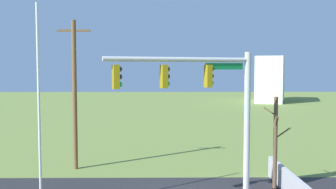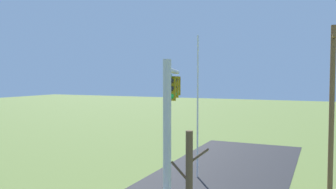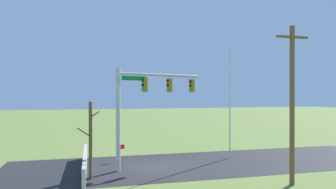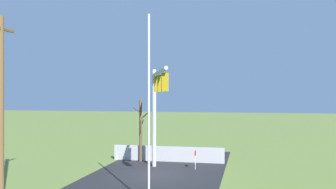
{
  "view_description": "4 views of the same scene",
  "coord_description": "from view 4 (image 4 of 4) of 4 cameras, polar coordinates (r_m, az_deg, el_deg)",
  "views": [
    {
      "loc": [
        -1.21,
        -16.68,
        5.86
      ],
      "look_at": [
        -1.04,
        -0.08,
        4.74
      ],
      "focal_mm": 42.1,
      "sensor_mm": 36.0,
      "label": 1
    },
    {
      "loc": [
        13.03,
        5.53,
        5.95
      ],
      "look_at": [
        -0.41,
        -0.54,
        5.21
      ],
      "focal_mm": 36.78,
      "sensor_mm": 36.0,
      "label": 2
    },
    {
      "loc": [
        4.25,
        20.43,
        4.93
      ],
      "look_at": [
        -1.06,
        -0.4,
        4.87
      ],
      "focal_mm": 32.96,
      "sensor_mm": 36.0,
      "label": 3
    },
    {
      "loc": [
        -21.99,
        -5.45,
        4.87
      ],
      "look_at": [
        -1.14,
        -0.99,
        4.87
      ],
      "focal_mm": 40.02,
      "sensor_mm": 36.0,
      "label": 4
    }
  ],
  "objects": [
    {
      "name": "ground_plane",
      "position": [
        23.18,
        -1.85,
        -12.13
      ],
      "size": [
        160.0,
        160.0,
        0.0
      ],
      "primitive_type": "plane",
      "color": "olive"
    },
    {
      "name": "sidewalk_corner",
      "position": [
        26.68,
        -1.59,
        -10.5
      ],
      "size": [
        6.0,
        6.0,
        0.01
      ],
      "primitive_type": "cube",
      "color": "#B7B5AD",
      "rests_on": "ground_plane"
    },
    {
      "name": "retaining_fence",
      "position": [
        27.48,
        -0.0,
        -9.04
      ],
      "size": [
        0.2,
        8.14,
        1.1
      ],
      "primitive_type": "cube",
      "color": "#A8A8AD",
      "rests_on": "ground_plane"
    },
    {
      "name": "signal_mast",
      "position": [
        23.34,
        -1.68,
        -0.5
      ],
      "size": [
        6.26,
        2.4,
        6.57
      ],
      "color": "#B2B5BA",
      "rests_on": "ground_plane"
    },
    {
      "name": "flagpole",
      "position": [
        16.42,
        -2.94,
        -2.33
      ],
      "size": [
        0.1,
        0.1,
        8.4
      ],
      "primitive_type": "cylinder",
      "color": "silver",
      "rests_on": "ground_plane"
    },
    {
      "name": "utility_pole",
      "position": [
        19.36,
        -24.07,
        -1.21
      ],
      "size": [
        1.9,
        0.26,
        8.59
      ],
      "color": "brown",
      "rests_on": "ground_plane"
    },
    {
      "name": "bare_tree",
      "position": [
        27.41,
        -4.19,
        -5.38
      ],
      "size": [
        1.27,
        1.02,
        4.48
      ],
      "color": "brown",
      "rests_on": "ground_plane"
    },
    {
      "name": "open_sign",
      "position": [
        24.62,
        4.17,
        -9.26
      ],
      "size": [
        0.56,
        0.04,
        1.22
      ],
      "color": "silver",
      "rests_on": "ground_plane"
    }
  ]
}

